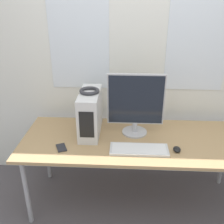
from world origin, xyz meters
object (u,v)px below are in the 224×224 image
(keyboard, at_px, (139,149))
(pc_tower, at_px, (90,113))
(cell_phone, at_px, (61,148))
(monitor_main, at_px, (136,104))
(mouse, at_px, (177,149))
(headphones, at_px, (89,91))

(keyboard, bearing_deg, pc_tower, 146.23)
(keyboard, bearing_deg, cell_phone, 179.97)
(monitor_main, xyz_separation_m, mouse, (0.34, -0.28, -0.28))
(headphones, distance_m, monitor_main, 0.42)
(cell_phone, bearing_deg, pc_tower, 30.03)
(keyboard, distance_m, cell_phone, 0.64)
(headphones, bearing_deg, keyboard, -33.85)
(pc_tower, relative_size, cell_phone, 3.33)
(pc_tower, distance_m, monitor_main, 0.41)
(monitor_main, xyz_separation_m, keyboard, (0.03, -0.29, -0.28))
(monitor_main, bearing_deg, mouse, -40.09)
(mouse, bearing_deg, cell_phone, -179.40)
(headphones, distance_m, mouse, 0.88)
(pc_tower, relative_size, keyboard, 0.97)
(pc_tower, distance_m, cell_phone, 0.40)
(monitor_main, distance_m, keyboard, 0.41)
(pc_tower, relative_size, headphones, 2.67)
(pc_tower, xyz_separation_m, mouse, (0.74, -0.28, -0.18))
(mouse, bearing_deg, pc_tower, 159.36)
(keyboard, relative_size, mouse, 5.67)
(monitor_main, height_order, cell_phone, monitor_main)
(pc_tower, height_order, keyboard, pc_tower)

